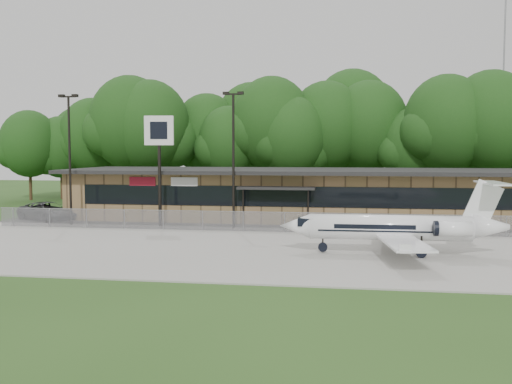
% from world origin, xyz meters
% --- Properties ---
extents(ground, '(160.00, 160.00, 0.00)m').
position_xyz_m(ground, '(0.00, 0.00, 0.00)').
color(ground, '#28491A').
rests_on(ground, ground).
extents(apron, '(64.00, 18.00, 0.08)m').
position_xyz_m(apron, '(0.00, 8.00, 0.04)').
color(apron, '#9E9B93').
rests_on(apron, ground).
extents(parking_lot, '(50.00, 9.00, 0.06)m').
position_xyz_m(parking_lot, '(0.00, 19.50, 0.03)').
color(parking_lot, '#383835').
rests_on(parking_lot, ground).
extents(terminal, '(41.00, 11.65, 4.30)m').
position_xyz_m(terminal, '(-0.00, 23.94, 2.18)').
color(terminal, olive).
rests_on(terminal, ground).
extents(fence, '(46.00, 0.04, 1.52)m').
position_xyz_m(fence, '(0.00, 15.00, 0.78)').
color(fence, gray).
rests_on(fence, ground).
extents(treeline, '(72.00, 12.00, 15.00)m').
position_xyz_m(treeline, '(0.00, 42.00, 7.50)').
color(treeline, '#123310').
rests_on(treeline, ground).
extents(radio_mast, '(0.20, 0.20, 25.00)m').
position_xyz_m(radio_mast, '(22.00, 48.00, 12.50)').
color(radio_mast, gray).
rests_on(radio_mast, ground).
extents(light_pole_left, '(1.55, 0.30, 10.23)m').
position_xyz_m(light_pole_left, '(-18.00, 16.50, 5.98)').
color(light_pole_left, black).
rests_on(light_pole_left, ground).
extents(light_pole_mid, '(1.55, 0.30, 10.23)m').
position_xyz_m(light_pole_mid, '(-5.00, 16.50, 5.98)').
color(light_pole_mid, black).
rests_on(light_pole_mid, ground).
extents(business_jet, '(12.62, 11.22, 4.26)m').
position_xyz_m(business_jet, '(6.19, 7.29, 1.52)').
color(business_jet, white).
rests_on(business_jet, ground).
extents(suv, '(6.22, 4.86, 1.57)m').
position_xyz_m(suv, '(-21.49, 19.24, 0.78)').
color(suv, '#333436').
rests_on(suv, ground).
extents(pole_sign, '(2.25, 0.51, 8.54)m').
position_xyz_m(pole_sign, '(-10.83, 16.79, 6.53)').
color(pole_sign, black).
rests_on(pole_sign, ground).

